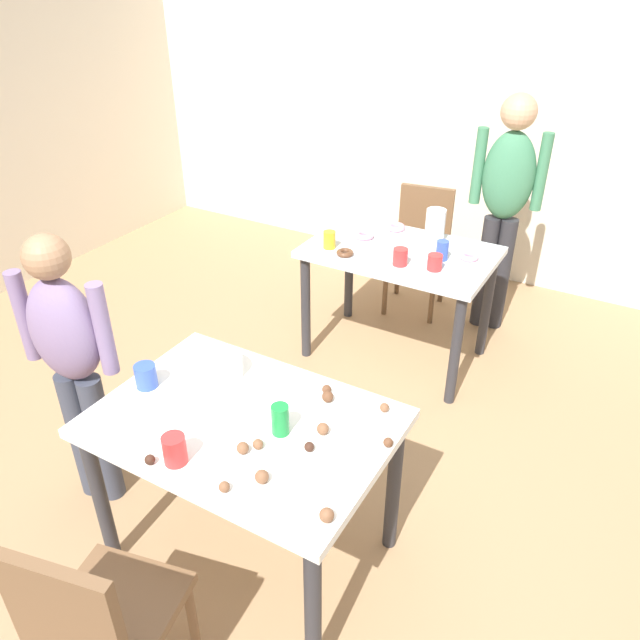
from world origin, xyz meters
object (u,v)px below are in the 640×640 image
object	(u,v)px
person_adult_far	(506,196)
mixing_bowl	(219,366)
chair_far_table	(420,242)
person_girl_near	(71,355)
chair_near_table	(97,619)
soda_can	(280,420)
dining_table_near	(245,440)
dining_table_far	(399,266)
pitcher_far	(435,226)

from	to	relation	value
person_adult_far	mixing_bowl	distance (m)	2.30
chair_far_table	person_girl_near	distance (m)	2.61
chair_near_table	soda_can	bearing A→B (deg)	76.34
dining_table_near	soda_can	bearing A→B (deg)	3.27
person_adult_far	mixing_bowl	world-z (taller)	person_adult_far
chair_far_table	person_adult_far	size ratio (longest dim) A/B	0.55
dining_table_far	dining_table_near	bearing A→B (deg)	-86.60
dining_table_near	dining_table_far	size ratio (longest dim) A/B	1.02
pitcher_far	soda_can	bearing A→B (deg)	-85.80
dining_table_far	person_girl_near	xyz separation A→B (m)	(-0.74, -1.81, 0.16)
dining_table_near	person_adult_far	world-z (taller)	person_adult_far
dining_table_near	person_adult_far	size ratio (longest dim) A/B	0.72
dining_table_far	chair_far_table	distance (m)	0.74
person_girl_near	soda_can	distance (m)	1.01
dining_table_far	chair_near_table	bearing A→B (deg)	-88.18
mixing_bowl	pitcher_far	bearing A→B (deg)	81.02
dining_table_near	chair_far_table	size ratio (longest dim) A/B	1.30
dining_table_far	pitcher_far	size ratio (longest dim) A/B	5.42
chair_far_table	dining_table_near	bearing A→B (deg)	-84.35
mixing_bowl	pitcher_far	size ratio (longest dim) A/B	0.96
pitcher_far	chair_near_table	bearing A→B (deg)	-90.98
dining_table_far	chair_far_table	world-z (taller)	chair_far_table
soda_can	pitcher_far	distance (m)	1.95
dining_table_near	dining_table_far	bearing A→B (deg)	93.40
chair_far_table	soda_can	size ratio (longest dim) A/B	7.13
dining_table_near	person_girl_near	xyz separation A→B (m)	(-0.84, -0.08, 0.16)
person_adult_far	soda_can	size ratio (longest dim) A/B	12.90
person_adult_far	soda_can	world-z (taller)	person_adult_far
person_adult_far	chair_far_table	bearing A→B (deg)	176.43
chair_far_table	pitcher_far	size ratio (longest dim) A/B	4.28
dining_table_near	chair_far_table	world-z (taller)	chair_far_table
chair_near_table	person_girl_near	distance (m)	1.12
person_girl_near	person_adult_far	bearing A→B (deg)	65.14
soda_can	mixing_bowl	bearing A→B (deg)	156.89
mixing_bowl	chair_near_table	bearing A→B (deg)	-76.42
person_girl_near	pitcher_far	world-z (taller)	person_girl_near
dining_table_near	chair_far_table	xyz separation A→B (m)	(-0.24, 2.45, -0.15)
chair_near_table	mixing_bowl	distance (m)	1.03
dining_table_far	person_girl_near	bearing A→B (deg)	-112.24
dining_table_near	dining_table_far	xyz separation A→B (m)	(-0.10, 1.74, -0.01)
person_girl_near	mixing_bowl	xyz separation A→B (m)	(0.59, 0.26, -0.01)
dining_table_near	soda_can	world-z (taller)	soda_can
chair_near_table	chair_far_table	world-z (taller)	same
dining_table_near	chair_near_table	xyz separation A→B (m)	(-0.02, -0.77, -0.15)
dining_table_far	person_adult_far	distance (m)	0.85
pitcher_far	mixing_bowl	bearing A→B (deg)	-98.98
dining_table_near	chair_near_table	size ratio (longest dim) A/B	1.30
dining_table_far	person_adult_far	size ratio (longest dim) A/B	0.70
chair_far_table	mixing_bowl	world-z (taller)	chair_far_table
chair_far_table	person_adult_far	world-z (taller)	person_adult_far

